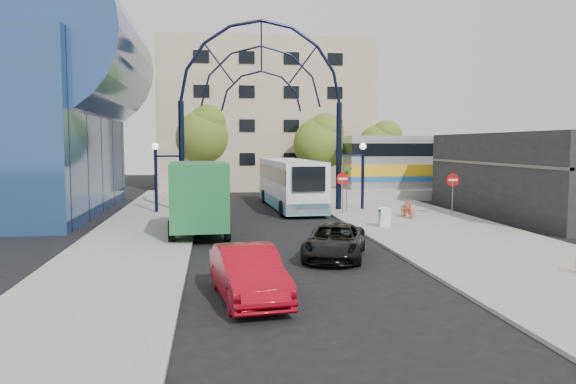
{
  "coord_description": "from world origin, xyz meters",
  "views": [
    {
      "loc": [
        -3.08,
        -21.54,
        4.34
      ],
      "look_at": [
        0.61,
        6.0,
        1.96
      ],
      "focal_mm": 35.0,
      "sensor_mm": 36.0,
      "label": 1
    }
  ],
  "objects": [
    {
      "name": "commercial_block_east",
      "position": [
        16.0,
        10.0,
        2.5
      ],
      "size": [
        6.0,
        16.0,
        5.0
      ],
      "primitive_type": "cube",
      "color": "black",
      "rests_on": "ground"
    },
    {
      "name": "street_name_sign",
      "position": [
        5.2,
        12.6,
        2.13
      ],
      "size": [
        0.7,
        0.7,
        2.8
      ],
      "color": "slate",
      "rests_on": "sidewalk_east"
    },
    {
      "name": "do_not_enter_sign",
      "position": [
        11.0,
        10.0,
        1.98
      ],
      "size": [
        0.76,
        0.07,
        2.48
      ],
      "color": "slate",
      "rests_on": "sidewalk_east"
    },
    {
      "name": "tree_north_b",
      "position": [
        -3.88,
        29.93,
        5.27
      ],
      "size": [
        5.12,
        5.12,
        8.0
      ],
      "color": "#382314",
      "rests_on": "ground"
    },
    {
      "name": "train_platform",
      "position": [
        20.0,
        22.0,
        0.4
      ],
      "size": [
        32.0,
        5.0,
        0.8
      ],
      "primitive_type": "cube",
      "color": "gray",
      "rests_on": "ground"
    },
    {
      "name": "sandwich_board",
      "position": [
        5.6,
        5.98,
        0.74
      ],
      "size": [
        0.55,
        0.61,
        0.99
      ],
      "color": "white",
      "rests_on": "sidewalk_east"
    },
    {
      "name": "red_sedan",
      "position": [
        -2.14,
        -6.17,
        0.75
      ],
      "size": [
        2.2,
        4.73,
        1.5
      ],
      "primitive_type": "imported",
      "rotation": [
        0.0,
        0.0,
        0.14
      ],
      "color": "maroon",
      "rests_on": "ground"
    },
    {
      "name": "black_suv",
      "position": [
        1.49,
        -0.87,
        0.65
      ],
      "size": [
        3.46,
        5.08,
        1.29
      ],
      "primitive_type": "imported",
      "rotation": [
        0.0,
        0.0,
        -0.31
      ],
      "color": "black",
      "rests_on": "ground"
    },
    {
      "name": "bike_near_b",
      "position": [
        8.01,
        9.43,
        0.63
      ],
      "size": [
        0.62,
        1.72,
        1.01
      ],
      "primitive_type": "imported",
      "rotation": [
        0.0,
        0.0,
        0.09
      ],
      "color": "#D2622A",
      "rests_on": "sidewalk_east"
    },
    {
      "name": "apartment_block",
      "position": [
        2.0,
        34.97,
        7.0
      ],
      "size": [
        20.0,
        12.1,
        14.0
      ],
      "color": "tan",
      "rests_on": "ground"
    },
    {
      "name": "green_truck",
      "position": [
        -3.79,
        5.47,
        1.75
      ],
      "size": [
        2.92,
        7.03,
        3.5
      ],
      "rotation": [
        0.0,
        0.0,
        0.04
      ],
      "color": "black",
      "rests_on": "ground"
    },
    {
      "name": "stop_sign",
      "position": [
        4.8,
        12.0,
        1.99
      ],
      "size": [
        0.8,
        0.07,
        2.5
      ],
      "color": "slate",
      "rests_on": "sidewalk_east"
    },
    {
      "name": "tree_north_a",
      "position": [
        6.12,
        25.93,
        4.61
      ],
      "size": [
        4.48,
        4.48,
        7.0
      ],
      "color": "#382314",
      "rests_on": "ground"
    },
    {
      "name": "bike_near_a",
      "position": [
        8.08,
        9.45,
        0.62
      ],
      "size": [
        0.86,
        1.96,
        1.0
      ],
      "primitive_type": "imported",
      "rotation": [
        0.0,
        0.0,
        -0.11
      ],
      "color": "#FB5532",
      "rests_on": "sidewalk_east"
    },
    {
      "name": "train_car",
      "position": [
        20.0,
        22.0,
        2.9
      ],
      "size": [
        25.1,
        3.05,
        4.2
      ],
      "color": "#B7B7BC",
      "rests_on": "train_platform"
    },
    {
      "name": "tree_north_c",
      "position": [
        12.12,
        27.93,
        4.28
      ],
      "size": [
        4.16,
        4.16,
        6.5
      ],
      "color": "#382314",
      "rests_on": "ground"
    },
    {
      "name": "plaza_west",
      "position": [
        -6.5,
        6.0,
        0.06
      ],
      "size": [
        5.0,
        50.0,
        0.12
      ],
      "primitive_type": "cube",
      "color": "gray",
      "rests_on": "ground"
    },
    {
      "name": "transit_hall",
      "position": [
        -15.3,
        15.0,
        6.7
      ],
      "size": [
        16.5,
        18.0,
        14.5
      ],
      "color": "navy",
      "rests_on": "ground"
    },
    {
      "name": "sidewalk_east",
      "position": [
        8.0,
        4.0,
        0.06
      ],
      "size": [
        8.0,
        56.0,
        0.12
      ],
      "primitive_type": "cube",
      "color": "gray",
      "rests_on": "ground"
    },
    {
      "name": "city_bus",
      "position": [
        2.08,
        15.93,
        1.71
      ],
      "size": [
        3.23,
        12.02,
        3.27
      ],
      "rotation": [
        0.0,
        0.0,
        0.04
      ],
      "color": "white",
      "rests_on": "ground"
    },
    {
      "name": "gateway_arch",
      "position": [
        0.0,
        14.0,
        8.56
      ],
      "size": [
        13.64,
        0.44,
        12.1
      ],
      "color": "black",
      "rests_on": "ground"
    },
    {
      "name": "ground",
      "position": [
        0.0,
        0.0,
        0.0
      ],
      "size": [
        120.0,
        120.0,
        0.0
      ],
      "primitive_type": "plane",
      "color": "black",
      "rests_on": "ground"
    }
  ]
}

